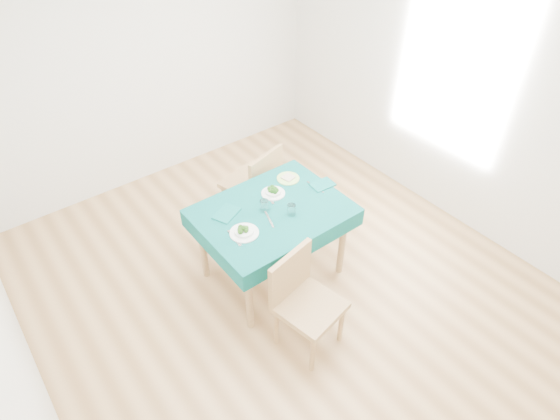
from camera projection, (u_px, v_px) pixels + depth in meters
room_shell at (280, 157)px, 3.37m from camera, size 4.02×4.52×2.73m
table at (273, 243)px, 4.08m from camera, size 1.21×0.92×0.76m
chair_near at (311, 296)px, 3.41m from camera, size 0.52×0.55×1.10m
chair_far at (249, 170)px, 4.57m from camera, size 0.58×0.61×1.16m
bowl_near at (244, 230)px, 3.59m from camera, size 0.23×0.23×0.07m
bowl_far at (273, 191)px, 3.98m from camera, size 0.20×0.20×0.06m
fork_near at (235, 239)px, 3.57m from camera, size 0.04×0.19×0.00m
knife_near at (269, 219)px, 3.74m from camera, size 0.08×0.21×0.00m
fork_far at (269, 198)px, 3.95m from camera, size 0.06×0.17×0.00m
knife_far at (315, 187)px, 4.07m from camera, size 0.02×0.21×0.00m
napkin_near at (227, 213)px, 3.79m from camera, size 0.26×0.23×0.01m
napkin_far at (323, 185)px, 4.09m from camera, size 0.21×0.16×0.01m
tumbler_center at (264, 206)px, 3.80m from camera, size 0.07×0.07×0.10m
tumbler_side at (291, 210)px, 3.76m from camera, size 0.07×0.07×0.09m
side_plate at (288, 178)px, 4.16m from camera, size 0.20×0.20×0.01m
bread_slice at (288, 177)px, 4.15m from camera, size 0.12×0.12×0.01m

